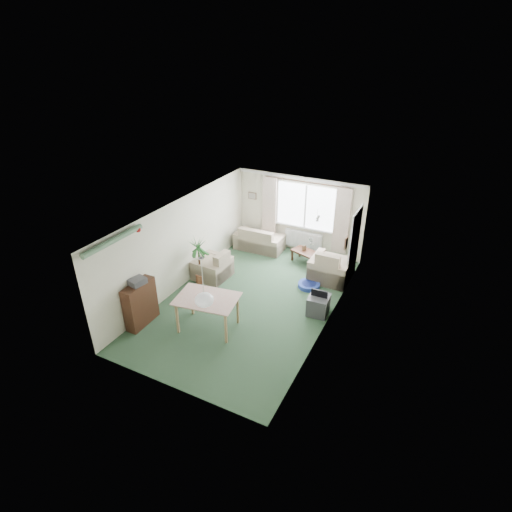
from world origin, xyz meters
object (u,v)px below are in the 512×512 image
at_px(sofa, 260,238).
at_px(dining_table, 208,313).
at_px(armchair_left, 212,264).
at_px(tv_cube, 318,305).
at_px(houseplant, 199,261).
at_px(pet_bed, 309,285).
at_px(armchair_corner, 331,264).
at_px(coffee_table, 305,257).
at_px(bookshelf, 140,304).

xyz_separation_m(sofa, dining_table, (0.73, -4.15, 0.02)).
height_order(armchair_left, tv_cube, armchair_left).
bearing_deg(houseplant, tv_cube, 1.08).
relative_size(houseplant, pet_bed, 2.25).
height_order(armchair_corner, tv_cube, armchair_corner).
bearing_deg(coffee_table, armchair_left, -136.00).
relative_size(armchair_corner, armchair_left, 1.15).
relative_size(sofa, tv_cube, 2.89).
height_order(coffee_table, bookshelf, bookshelf).
xyz_separation_m(armchair_corner, tv_cube, (0.22, -1.68, -0.23)).
relative_size(armchair_left, houseplant, 0.69).
height_order(sofa, pet_bed, sofa).
height_order(armchair_corner, houseplant, houseplant).
xyz_separation_m(sofa, armchair_left, (-0.40, -2.17, 0.03)).
bearing_deg(sofa, armchair_corner, 161.21).
bearing_deg(coffee_table, houseplant, -132.95).
bearing_deg(bookshelf, tv_cube, 30.57).
xyz_separation_m(armchair_left, coffee_table, (2.03, 1.96, -0.22)).
bearing_deg(coffee_table, tv_cube, -62.72).
xyz_separation_m(sofa, bookshelf, (-0.74, -4.69, 0.15)).
distance_m(coffee_table, pet_bed, 1.38).
bearing_deg(dining_table, coffee_table, 77.22).
xyz_separation_m(armchair_left, houseplant, (-0.15, -0.38, 0.25)).
distance_m(coffee_table, bookshelf, 5.07).
height_order(tv_cube, pet_bed, tv_cube).
bearing_deg(tv_cube, armchair_left, 171.06).
distance_m(bookshelf, pet_bed, 4.39).
distance_m(houseplant, tv_cube, 3.38).
height_order(houseplant, pet_bed, houseplant).
bearing_deg(dining_table, armchair_left, 119.82).
bearing_deg(sofa, coffee_table, 171.25).
bearing_deg(tv_cube, houseplant, 177.82).
xyz_separation_m(armchair_corner, armchair_left, (-2.98, -1.36, -0.06)).
bearing_deg(armchair_corner, bookshelf, 49.47).
bearing_deg(coffee_table, armchair_corner, -32.19).
distance_m(armchair_corner, dining_table, 3.81).
xyz_separation_m(coffee_table, dining_table, (-0.89, -3.94, 0.21)).
xyz_separation_m(coffee_table, bookshelf, (-2.37, -4.48, 0.35)).
bearing_deg(armchair_corner, sofa, -17.43).
bearing_deg(armchair_left, sofa, 172.29).
bearing_deg(bookshelf, houseplant, 83.63).
bearing_deg(houseplant, pet_bed, 21.52).
relative_size(armchair_left, coffee_table, 1.11).
xyz_separation_m(armchair_corner, houseplant, (-3.12, -1.74, 0.19)).
relative_size(tv_cube, pet_bed, 0.90).
height_order(armchair_corner, bookshelf, bookshelf).
distance_m(bookshelf, dining_table, 1.58).
distance_m(coffee_table, houseplant, 3.23).
distance_m(bookshelf, houseplant, 2.15).
bearing_deg(pet_bed, coffee_table, 114.58).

